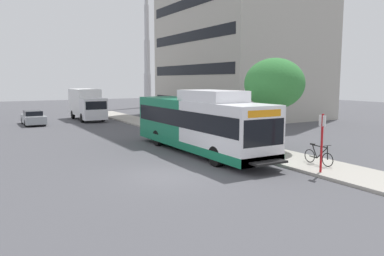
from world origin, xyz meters
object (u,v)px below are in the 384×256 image
at_px(bus_stop_sign_pole, 322,139).
at_px(parked_car_far_lane, 33,118).
at_px(transit_bus, 199,123).
at_px(box_truck_background, 87,104).
at_px(bicycle_parked, 319,156).
at_px(street_tree_near_stop, 274,84).

height_order(bus_stop_sign_pole, parked_car_far_lane, bus_stop_sign_pole).
distance_m(transit_bus, box_truck_background, 21.39).
xyz_separation_m(bicycle_parked, street_tree_near_stop, (0.91, 4.26, 3.42)).
xyz_separation_m(transit_bus, parked_car_far_lane, (-6.50, 19.67, -1.04)).
height_order(parked_car_far_lane, box_truck_background, box_truck_background).
height_order(transit_bus, bicycle_parked, transit_bus).
distance_m(bus_stop_sign_pole, bicycle_parked, 1.91).
bearing_deg(bicycle_parked, box_truck_background, 98.35).
relative_size(bus_stop_sign_pole, parked_car_far_lane, 0.58).
bearing_deg(transit_bus, bus_stop_sign_pole, -75.05).
height_order(bus_stop_sign_pole, street_tree_near_stop, street_tree_near_stop).
distance_m(bicycle_parked, street_tree_near_stop, 5.54).
height_order(street_tree_near_stop, box_truck_background, street_tree_near_stop).
distance_m(bus_stop_sign_pole, box_truck_background, 28.81).
xyz_separation_m(transit_bus, street_tree_near_stop, (3.96, -1.92, 2.28)).
distance_m(transit_bus, bicycle_parked, 6.98).
distance_m(bus_stop_sign_pole, parked_car_far_lane, 28.27).
relative_size(transit_bus, bus_stop_sign_pole, 4.71).
bearing_deg(street_tree_near_stop, box_truck_background, 101.99).
bearing_deg(parked_car_far_lane, street_tree_near_stop, -64.15).
xyz_separation_m(bus_stop_sign_pole, bicycle_parked, (1.11, 1.11, -1.09)).
xyz_separation_m(street_tree_near_stop, box_truck_background, (-4.95, 23.29, -2.24)).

